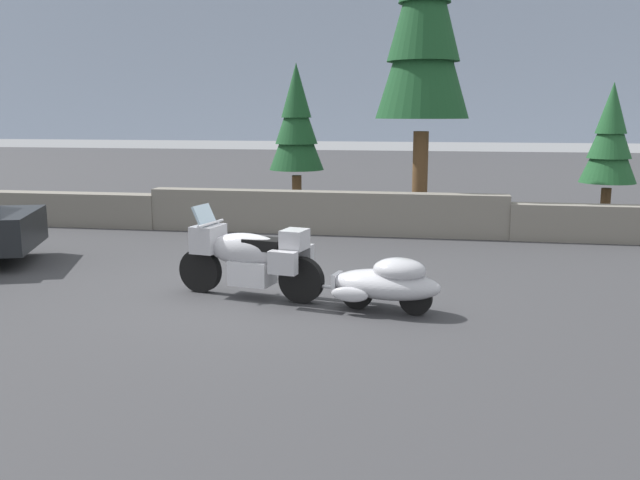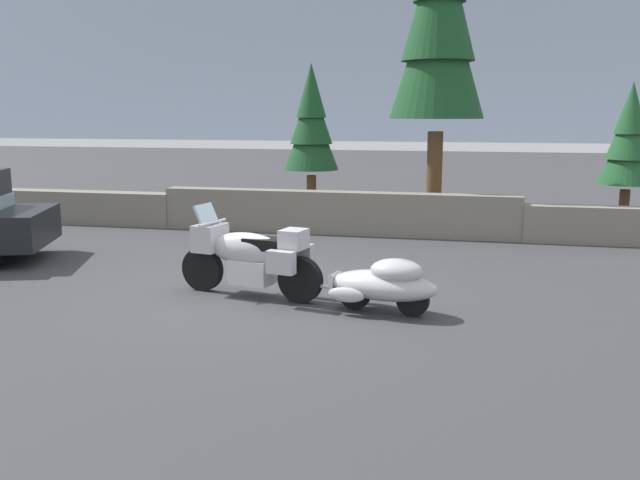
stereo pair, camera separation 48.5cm
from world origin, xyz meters
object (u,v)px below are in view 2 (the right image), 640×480
at_px(pine_tree_secondary, 311,123).
at_px(pine_tree_far_right, 629,139).
at_px(pine_tree_tall, 439,13).
at_px(touring_motorcycle, 249,255).
at_px(car_shaped_trailer, 384,283).

distance_m(pine_tree_secondary, pine_tree_far_right, 7.33).
relative_size(pine_tree_tall, pine_tree_secondary, 2.00).
bearing_deg(pine_tree_far_right, pine_tree_tall, -177.41).
xyz_separation_m(pine_tree_secondary, pine_tree_far_right, (7.32, -0.30, -0.33)).
distance_m(touring_motorcycle, pine_tree_far_right, 9.75).
height_order(pine_tree_tall, pine_tree_secondary, pine_tree_tall).
distance_m(pine_tree_tall, pine_tree_far_right, 5.06).
height_order(pine_tree_tall, pine_tree_far_right, pine_tree_tall).
bearing_deg(pine_tree_far_right, pine_tree_secondary, 177.68).
xyz_separation_m(pine_tree_tall, pine_tree_secondary, (-3.08, 0.49, -2.44)).
bearing_deg(touring_motorcycle, car_shaped_trailer, -11.50).
bearing_deg(pine_tree_far_right, car_shaped_trailer, -120.47).
bearing_deg(pine_tree_secondary, pine_tree_tall, -9.02).
bearing_deg(car_shaped_trailer, pine_tree_secondary, 110.18).
bearing_deg(pine_tree_tall, touring_motorcycle, -107.94).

